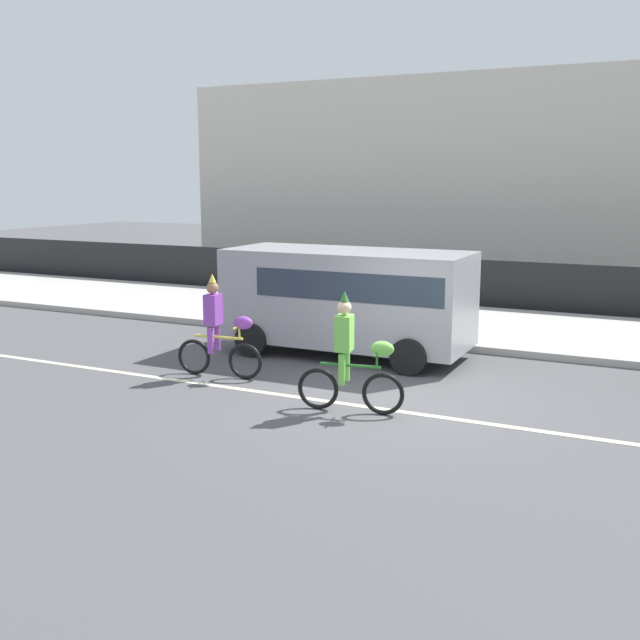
# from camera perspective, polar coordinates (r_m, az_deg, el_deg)

# --- Properties ---
(ground_plane) EXTENTS (80.00, 80.00, 0.00)m
(ground_plane) POSITION_cam_1_polar(r_m,az_deg,el_deg) (12.52, 4.95, -6.07)
(ground_plane) COLOR #4C4C4F
(road_centre_line) EXTENTS (36.00, 0.14, 0.01)m
(road_centre_line) POSITION_cam_1_polar(r_m,az_deg,el_deg) (12.08, 4.10, -6.68)
(road_centre_line) COLOR beige
(road_centre_line) RESTS_ON ground
(sidewalk_curb) EXTENTS (60.00, 5.00, 0.15)m
(sidewalk_curb) POSITION_cam_1_polar(r_m,az_deg,el_deg) (18.56, 12.12, -0.52)
(sidewalk_curb) COLOR #ADAAA3
(sidewalk_curb) RESTS_ON ground
(fence_line) EXTENTS (40.00, 0.08, 1.40)m
(fence_line) POSITION_cam_1_polar(r_m,az_deg,el_deg) (21.26, 14.05, 2.51)
(fence_line) COLOR black
(fence_line) RESTS_ON ground
(building_backdrop) EXTENTS (28.00, 8.00, 7.12)m
(building_backdrop) POSITION_cam_1_polar(r_m,az_deg,el_deg) (29.44, 19.24, 10.01)
(building_backdrop) COLOR beige
(building_backdrop) RESTS_ON ground
(parade_cyclist_purple) EXTENTS (1.72, 0.50, 1.92)m
(parade_cyclist_purple) POSITION_cam_1_polar(r_m,az_deg,el_deg) (13.83, -7.68, -0.93)
(parade_cyclist_purple) COLOR black
(parade_cyclist_purple) RESTS_ON ground
(parade_cyclist_lime) EXTENTS (1.71, 0.53, 1.92)m
(parade_cyclist_lime) POSITION_cam_1_polar(r_m,az_deg,el_deg) (11.63, 2.40, -3.06)
(parade_cyclist_lime) COLOR black
(parade_cyclist_lime) RESTS_ON ground
(parked_van_grey) EXTENTS (5.00, 2.22, 2.18)m
(parked_van_grey) POSITION_cam_1_polar(r_m,az_deg,el_deg) (15.35, 2.34, 1.97)
(parked_van_grey) COLOR #99999E
(parked_van_grey) RESTS_ON ground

